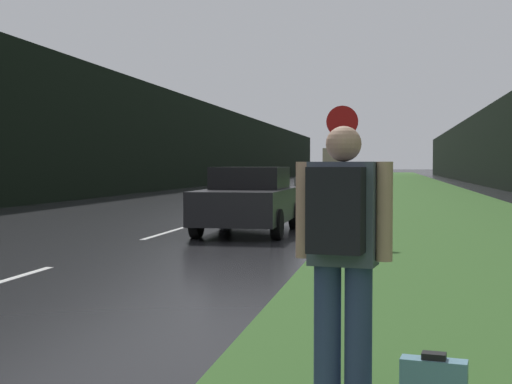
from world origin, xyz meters
The scene contains 10 objects.
grass_verge centered at (6.69, 40.00, 0.01)m, with size 6.00×240.00×0.02m, color #386028.
lane_stripe_c centered at (0.00, 14.03, 0.00)m, with size 0.12×3.00×0.01m, color silver.
lane_stripe_d centered at (0.00, 21.03, 0.00)m, with size 0.12×3.00×0.01m, color silver.
treeline_far_side centered at (-9.69, 50.00, 3.14)m, with size 2.00×140.00×6.28m, color black.
treeline_near_side centered at (12.69, 50.00, 2.90)m, with size 2.00×140.00×5.79m, color black.
stop_sign centered at (4.05, 12.72, 1.62)m, with size 0.62×0.07×2.69m.
hitchhiker_with_backpack centered at (4.70, 3.13, 1.01)m, with size 0.61×0.46×1.76m.
car_passing_near centered at (1.84, 14.45, 0.74)m, with size 1.91×4.24×1.49m.
car_passing_far centered at (1.84, 30.60, 0.74)m, with size 1.83×4.28×1.45m.
delivery_truck centered at (-1.84, 87.32, 1.90)m, with size 2.60×8.53×3.61m.
Camera 1 is at (5.00, -1.28, 1.52)m, focal length 50.00 mm.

